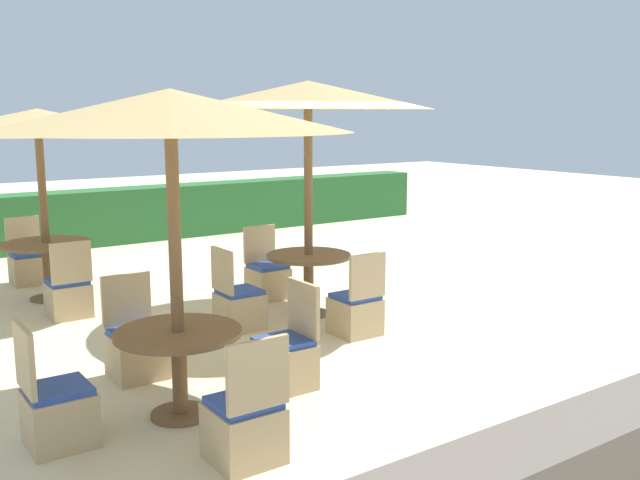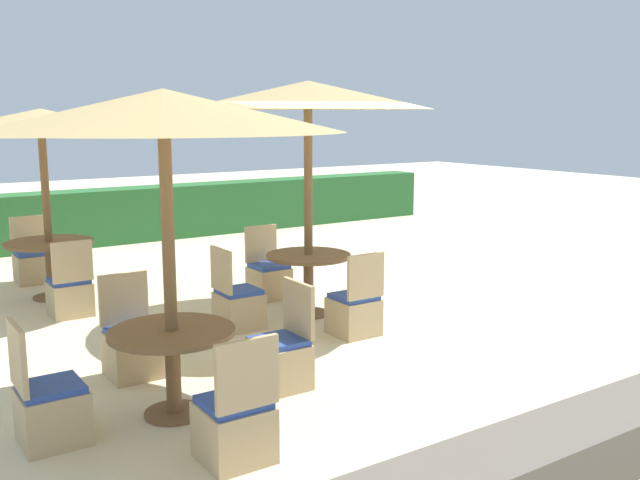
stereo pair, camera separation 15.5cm
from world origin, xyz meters
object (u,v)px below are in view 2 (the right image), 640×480
Objects in this scene: patio_chair_center_north at (268,278)px; parasol_back_left at (41,122)px; patio_chair_back_left_south at (70,294)px; patio_chair_back_left_north at (32,264)px; patio_chair_front_left_south at (235,425)px; patio_chair_front_left_east at (280,359)px; patio_chair_front_left_west at (50,409)px; round_table_center at (308,268)px; round_table_back_left at (50,253)px; patio_chair_front_left_north at (133,348)px; parasol_front_left at (163,112)px; patio_chair_center_south at (355,311)px; round_table_front_left at (172,349)px; parasol_center at (308,96)px; patio_chair_center_west at (238,305)px.

patio_chair_center_north is 0.32× the size of parasol_back_left.
patio_chair_back_left_south is 1.00× the size of patio_chair_back_left_north.
patio_chair_center_north is 1.00× the size of patio_chair_front_left_south.
parasol_back_left is 3.15× the size of patio_chair_back_left_south.
patio_chair_front_left_east is 1.00× the size of patio_chair_back_left_south.
patio_chair_front_left_west and patio_chair_back_left_south have the same top height.
round_table_back_left reaches higher than round_table_center.
patio_chair_center_north is at bearing -33.29° from parasol_back_left.
patio_chair_front_left_south is 4.32m from patio_chair_back_left_south.
patio_chair_front_left_east and patio_chair_front_left_north have the same top height.
parasol_front_left is at bearing 91.57° from patio_chair_front_left_east.
patio_chair_center_south is at bearing 176.44° from patio_chair_front_left_north.
patio_chair_front_left_south is 1.00× the size of patio_chair_back_left_north.
parasol_back_left is at bearing 89.06° from patio_chair_back_left_south.
patio_chair_front_left_south is at bearing -142.37° from patio_chair_center_south.
patio_chair_center_north is 3.72m from round_table_front_left.
patio_chair_front_left_south is at bearing 45.09° from patio_chair_front_left_west.
parasol_center is at bearing 36.59° from parasol_front_left.
parasol_back_left is (1.03, 4.30, 2.01)m from patio_chair_front_left_west.
patio_chair_back_left_south is at bearing -90.94° from round_table_back_left.
patio_chair_front_left_north is 3.32m from round_table_back_left.
round_table_front_left is 1.07× the size of patio_chair_front_left_south.
patio_chair_front_left_south reaches higher than round_table_front_left.
parasol_back_left reaches higher than patio_chair_center_north.
parasol_back_left is (-0.91, 4.30, 2.01)m from patio_chair_front_left_east.
round_table_front_left is at bearing 87.95° from patio_chair_front_left_west.
patio_chair_center_west and patio_chair_front_left_north have the same top height.
patio_chair_front_left_west is at bearing -54.07° from patio_chair_center_west.
patio_chair_front_left_east is (-0.50, -1.77, 0.00)m from patio_chair_center_west.
patio_chair_front_left_north is (0.96, 0.99, 0.00)m from patio_chair_front_left_west.
patio_chair_center_north is 1.00× the size of patio_chair_front_left_north.
parasol_back_left is at bearing -91.15° from patio_chair_front_left_north.
patio_chair_center_north is 1.00× the size of patio_chair_back_left_south.
patio_chair_center_north is 3.11m from patio_chair_front_left_east.
patio_chair_center_west is 1.32m from patio_chair_center_south.
patio_chair_front_left_south is 6.37m from patio_chair_back_left_north.
patio_chair_center_north reaches higher than round_table_front_left.
round_table_front_left is 0.34× the size of parasol_back_left.
patio_chair_center_west and patio_chair_front_left_east have the same top height.
round_table_center is 1.00m from patio_chair_center_west.
patio_chair_center_north is at bearing -27.75° from patio_chair_front_left_east.
round_table_center is at bearing 117.78° from patio_chair_front_left_west.
patio_chair_back_left_south is (-2.38, 1.54, -0.31)m from round_table_center.
round_table_center is 1.00× the size of round_table_front_left.
parasol_back_left is at bearing 90.34° from patio_chair_back_left_north.
patio_chair_center_west is at bearing -178.74° from round_table_center.
patio_chair_front_left_east is 1.00× the size of patio_chair_back_left_north.
round_table_center is at bearing 49.24° from patio_chair_front_left_south.
round_table_back_left is (0.09, 4.33, 0.05)m from round_table_front_left.
patio_chair_front_left_south is (-1.44, -2.76, 0.00)m from patio_chair_center_west.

